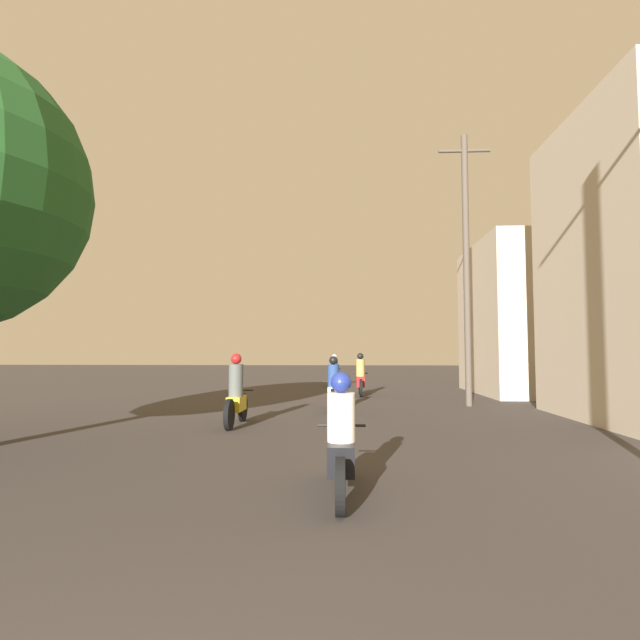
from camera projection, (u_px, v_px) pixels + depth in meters
name	position (u px, v px, depth m)	size (l,w,h in m)	color
motorcycle_black	(341.00, 446.00, 5.76)	(0.60, 2.04, 1.42)	black
motorcycle_yellow	(236.00, 397.00, 11.17)	(0.60, 2.03, 1.61)	black
motorcycle_white	(334.00, 389.00, 13.97)	(0.60, 2.16, 1.53)	black
motorcycle_red	(360.00, 379.00, 18.85)	(0.60, 2.11, 1.60)	black
motorcycle_silver	(334.00, 373.00, 23.77)	(0.60, 1.86, 1.52)	black
building_right_far	(534.00, 318.00, 19.73)	(4.64, 6.09, 5.94)	beige
utility_pole_far	(466.00, 263.00, 15.42)	(1.60, 0.20, 8.45)	#4C4238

